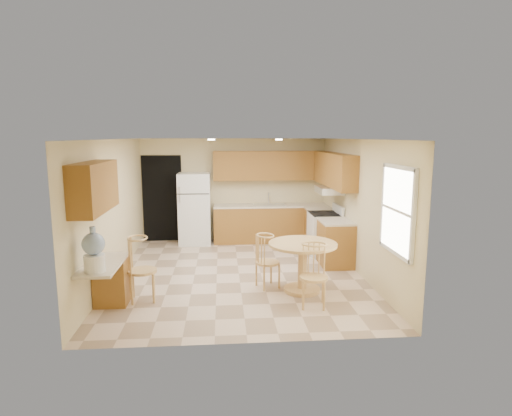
{
  "coord_description": "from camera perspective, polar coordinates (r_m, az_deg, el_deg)",
  "views": [
    {
      "loc": [
        -0.29,
        -7.73,
        2.56
      ],
      "look_at": [
        0.35,
        0.3,
        1.2
      ],
      "focal_mm": 30.0,
      "sensor_mm": 36.0,
      "label": 1
    }
  ],
  "objects": [
    {
      "name": "upper_cab_back",
      "position": [
        10.4,
        1.89,
        5.68
      ],
      "size": [
        2.75,
        0.33,
        0.7
      ],
      "primitive_type": "cube",
      "color": "#986526",
      "rests_on": "wall_back"
    },
    {
      "name": "sink",
      "position": [
        10.37,
        1.81,
        0.45
      ],
      "size": [
        0.78,
        0.44,
        0.01
      ],
      "primitive_type": "cube",
      "color": "silver",
      "rests_on": "counter_back"
    },
    {
      "name": "base_cab_back",
      "position": [
        10.46,
        1.93,
        -2.13
      ],
      "size": [
        2.75,
        0.6,
        0.87
      ],
      "primitive_type": "cube",
      "color": "#986526",
      "rests_on": "floor"
    },
    {
      "name": "wall_left",
      "position": [
        8.08,
        -18.52,
        -0.24
      ],
      "size": [
        0.02,
        5.5,
        2.5
      ],
      "primitive_type": "cube",
      "color": "#CDBA8A",
      "rests_on": "floor"
    },
    {
      "name": "counter_right_a",
      "position": [
        9.98,
        8.48,
        -0.14
      ],
      "size": [
        0.63,
        0.59,
        0.04
      ],
      "primitive_type": "cube",
      "color": "beige",
      "rests_on": "base_cab_right_a"
    },
    {
      "name": "doorway",
      "position": [
        10.67,
        -12.38,
        1.24
      ],
      "size": [
        0.9,
        0.02,
        2.1
      ],
      "primitive_type": "cube",
      "color": "black",
      "rests_on": "floor"
    },
    {
      "name": "wall_back",
      "position": [
        10.56,
        -2.95,
        2.46
      ],
      "size": [
        4.5,
        0.02,
        2.5
      ],
      "primitive_type": "cube",
      "color": "#CDBA8A",
      "rests_on": "floor"
    },
    {
      "name": "range_hood",
      "position": [
        9.27,
        9.79,
        2.39
      ],
      "size": [
        0.5,
        0.76,
        0.14
      ],
      "primitive_type": "cube",
      "color": "silver",
      "rests_on": "upper_cab_right"
    },
    {
      "name": "base_cab_right_b",
      "position": [
        8.7,
        10.56,
        -4.71
      ],
      "size": [
        0.6,
        0.8,
        0.87
      ],
      "primitive_type": "cube",
      "color": "#986526",
      "rests_on": "floor"
    },
    {
      "name": "stove",
      "position": [
        9.42,
        9.19,
        -3.36
      ],
      "size": [
        0.65,
        0.76,
        1.09
      ],
      "color": "white",
      "rests_on": "floor"
    },
    {
      "name": "window",
      "position": [
        6.48,
        18.38,
        -0.3
      ],
      "size": [
        0.06,
        1.12,
        1.3
      ],
      "color": "white",
      "rests_on": "wall_right"
    },
    {
      "name": "water_crock",
      "position": [
        6.08,
        -20.81,
        -5.44
      ],
      "size": [
        0.3,
        0.3,
        0.62
      ],
      "color": "white",
      "rests_on": "desk_top"
    },
    {
      "name": "base_cab_right_a",
      "position": [
        10.07,
        8.41,
        -2.69
      ],
      "size": [
        0.6,
        0.59,
        0.87
      ],
      "primitive_type": "cube",
      "color": "#986526",
      "rests_on": "floor"
    },
    {
      "name": "floor",
      "position": [
        8.15,
        -2.31,
        -8.72
      ],
      "size": [
        5.5,
        5.5,
        0.0
      ],
      "primitive_type": "plane",
      "color": "beige",
      "rests_on": "ground"
    },
    {
      "name": "desk_top",
      "position": [
        6.52,
        -19.7,
        -7.09
      ],
      "size": [
        0.5,
        1.2,
        0.04
      ],
      "primitive_type": "cube",
      "color": "beige",
      "rests_on": "desk_pedestal"
    },
    {
      "name": "upper_cab_right",
      "position": [
        9.28,
        10.33,
        5.05
      ],
      "size": [
        0.33,
        2.42,
        0.7
      ],
      "primitive_type": "cube",
      "color": "#986526",
      "rests_on": "wall_right"
    },
    {
      "name": "chair_table_a",
      "position": [
        7.21,
        1.65,
        -6.55
      ],
      "size": [
        0.4,
        0.52,
        0.91
      ],
      "rotation": [
        0.0,
        0.0,
        -1.19
      ],
      "color": "tan",
      "rests_on": "floor"
    },
    {
      "name": "dining_table",
      "position": [
        7.14,
        6.22,
        -6.87
      ],
      "size": [
        1.12,
        1.12,
        0.83
      ],
      "rotation": [
        0.0,
        0.0,
        -0.41
      ],
      "color": "tan",
      "rests_on": "floor"
    },
    {
      "name": "can_light_a",
      "position": [
        8.93,
        -5.98,
        9.06
      ],
      "size": [
        0.14,
        0.14,
        0.02
      ],
      "primitive_type": "cylinder",
      "color": "white",
      "rests_on": "ceiling"
    },
    {
      "name": "can_light_b",
      "position": [
        9.01,
        3.08,
        9.11
      ],
      "size": [
        0.14,
        0.14,
        0.02
      ],
      "primitive_type": "cylinder",
      "color": "white",
      "rests_on": "ceiling"
    },
    {
      "name": "chair_table_b",
      "position": [
        6.44,
        7.9,
        -8.35
      ],
      "size": [
        0.42,
        0.44,
        0.96
      ],
      "rotation": [
        0.0,
        0.0,
        2.96
      ],
      "color": "tan",
      "rests_on": "floor"
    },
    {
      "name": "ceiling",
      "position": [
        7.73,
        -2.43,
        9.14
      ],
      "size": [
        4.5,
        5.5,
        0.02
      ],
      "primitive_type": "cube",
      "color": "white",
      "rests_on": "wall_back"
    },
    {
      "name": "chair_desk",
      "position": [
        6.84,
        -15.09,
        -7.27
      ],
      "size": [
        0.45,
        0.58,
        1.01
      ],
      "rotation": [
        0.0,
        0.0,
        -1.43
      ],
      "color": "tan",
      "rests_on": "floor"
    },
    {
      "name": "upper_cab_left",
      "position": [
        6.42,
        -20.76,
        2.63
      ],
      "size": [
        0.33,
        1.4,
        0.7
      ],
      "primitive_type": "cube",
      "color": "#986526",
      "rests_on": "wall_left"
    },
    {
      "name": "wall_right",
      "position": [
        8.24,
        13.46,
        0.19
      ],
      "size": [
        0.02,
        5.5,
        2.5
      ],
      "primitive_type": "cube",
      "color": "#CDBA8A",
      "rests_on": "floor"
    },
    {
      "name": "counter_back",
      "position": [
        10.38,
        1.95,
        0.33
      ],
      "size": [
        2.75,
        0.63,
        0.04
      ],
      "primitive_type": "cube",
      "color": "beige",
      "rests_on": "base_cab_back"
    },
    {
      "name": "desk_pedestal",
      "position": [
        6.99,
        -18.71,
        -9.28
      ],
      "size": [
        0.48,
        0.42,
        0.72
      ],
      "primitive_type": "cube",
      "color": "#986526",
      "rests_on": "floor"
    },
    {
      "name": "wall_front",
      "position": [
        5.16,
        -1.16,
        -5.11
      ],
      "size": [
        4.5,
        0.02,
        2.5
      ],
      "primitive_type": "cube",
      "color": "#CDBA8A",
      "rests_on": "floor"
    },
    {
      "name": "counter_right_b",
      "position": [
        8.6,
        10.65,
        -1.77
      ],
      "size": [
        0.63,
        0.8,
        0.04
      ],
      "primitive_type": "cube",
      "color": "beige",
      "rests_on": "base_cab_right_b"
    },
    {
      "name": "refrigerator",
      "position": [
        10.29,
        -8.17,
        -0.08
      ],
      "size": [
        0.75,
        0.73,
        1.7
      ],
      "color": "white",
      "rests_on": "floor"
    }
  ]
}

